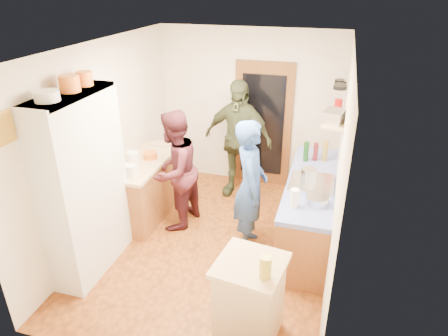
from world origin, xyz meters
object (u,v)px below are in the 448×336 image
at_px(person_hob, 253,188).
at_px(island_base, 249,302).
at_px(right_counter_base, 309,211).
at_px(person_back, 238,140).
at_px(hutch_body, 84,186).
at_px(person_left, 178,170).

bearing_deg(person_hob, island_base, 176.45).
bearing_deg(right_counter_base, person_back, 142.50).
xyz_separation_m(island_base, person_back, (-0.83, 2.82, 0.53)).
xyz_separation_m(hutch_body, person_left, (0.68, 1.15, -0.24)).
bearing_deg(person_back, person_left, -109.31).
height_order(hutch_body, person_left, hutch_body).
xyz_separation_m(hutch_body, person_hob, (1.80, 0.90, -0.22)).
distance_m(hutch_body, right_counter_base, 2.90).
height_order(right_counter_base, island_base, island_base).
distance_m(hutch_body, person_back, 2.58).
bearing_deg(hutch_body, right_counter_base, 27.47).
bearing_deg(person_back, hutch_body, -110.79).
bearing_deg(right_counter_base, person_hob, -150.20).
distance_m(person_hob, person_left, 1.14).
relative_size(island_base, person_back, 0.45).
distance_m(hutch_body, person_hob, 2.02).
bearing_deg(person_left, right_counter_base, 104.77).
relative_size(island_base, person_left, 0.50).
height_order(hutch_body, right_counter_base, hutch_body).
height_order(hutch_body, island_base, hutch_body).
xyz_separation_m(person_hob, person_left, (-1.12, 0.25, -0.02)).
height_order(island_base, person_left, person_left).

